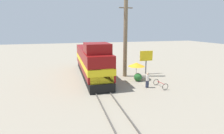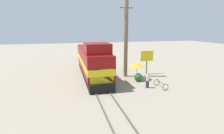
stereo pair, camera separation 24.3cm
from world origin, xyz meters
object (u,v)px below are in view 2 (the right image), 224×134
locomotive (93,62)px  bicycle (161,84)px  utility_pole (126,38)px  vendor_umbrella (137,65)px  billboard_sign (147,57)px  person_bystander (148,80)px

locomotive → bicycle: (6.56, -6.42, -1.65)m
locomotive → utility_pole: bearing=-12.8°
utility_pole → locomotive: bearing=167.2°
vendor_umbrella → utility_pole: bearing=117.0°
billboard_sign → bicycle: (-1.07, -5.88, -2.05)m
bicycle → locomotive: bearing=-47.5°
vendor_umbrella → billboard_sign: (2.42, 2.23, 0.48)m
utility_pole → billboard_sign: bearing=7.6°
locomotive → bicycle: size_ratio=7.72×
locomotive → billboard_sign: locomotive is taller
utility_pole → billboard_sign: size_ratio=3.06×
bicycle → vendor_umbrella: bearing=-72.9°
billboard_sign → utility_pole: bearing=-172.4°
locomotive → vendor_umbrella: bearing=-27.9°
locomotive → utility_pole: utility_pole is taller
locomotive → vendor_umbrella: locomotive is taller
billboard_sign → vendor_umbrella: bearing=-137.4°
utility_pole → vendor_umbrella: utility_pole is taller
locomotive → vendor_umbrella: size_ratio=6.55×
person_bystander → bicycle: person_bystander is taller
locomotive → bicycle: 9.32m
utility_pole → bicycle: (2.26, -5.44, -4.74)m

